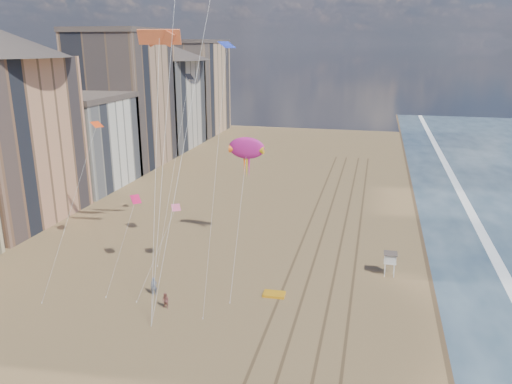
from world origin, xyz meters
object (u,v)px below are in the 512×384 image
(lifeguard_stand, at_px, (390,258))
(kite_flyer_a, at_px, (154,286))
(show_kite, at_px, (247,148))
(kite_flyer_b, at_px, (166,301))
(grounded_kite, at_px, (274,294))

(lifeguard_stand, distance_m, kite_flyer_a, 26.81)
(show_kite, xyz_separation_m, kite_flyer_b, (-3.78, -18.21, -12.27))
(kite_flyer_a, bearing_deg, lifeguard_stand, 2.66)
(grounded_kite, distance_m, kite_flyer_b, 11.45)
(kite_flyer_a, relative_size, kite_flyer_b, 1.15)
(show_kite, bearing_deg, kite_flyer_a, -111.39)
(grounded_kite, xyz_separation_m, kite_flyer_a, (-12.55, -2.84, 0.84))
(lifeguard_stand, height_order, show_kite, show_kite)
(show_kite, height_order, kite_flyer_b, show_kite)
(lifeguard_stand, height_order, kite_flyer_a, lifeguard_stand)
(kite_flyer_a, bearing_deg, grounded_kite, -8.28)
(lifeguard_stand, height_order, grounded_kite, lifeguard_stand)
(kite_flyer_a, distance_m, kite_flyer_b, 3.42)
(grounded_kite, bearing_deg, kite_flyer_a, -169.13)
(show_kite, height_order, kite_flyer_a, show_kite)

